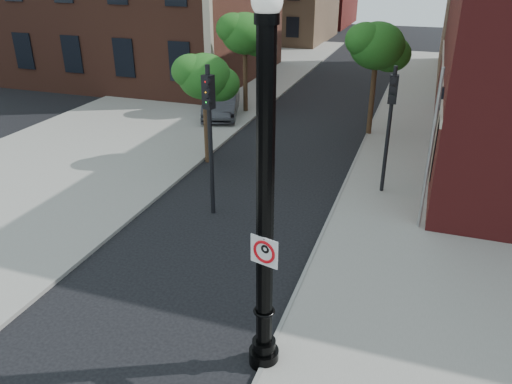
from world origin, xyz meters
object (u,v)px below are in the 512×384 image
at_px(no_parking_sign, 264,251).
at_px(traffic_signal_right, 391,111).
at_px(lamppost, 265,220).
at_px(parked_car, 221,101).
at_px(traffic_signal_left, 209,117).

relative_size(no_parking_sign, traffic_signal_right, 0.13).
xyz_separation_m(lamppost, traffic_signal_right, (1.40, 9.30, -0.33)).
bearing_deg(lamppost, traffic_signal_right, 81.41).
height_order(no_parking_sign, traffic_signal_right, traffic_signal_right).
xyz_separation_m(parked_car, traffic_signal_left, (4.12, -10.64, 2.50)).
height_order(lamppost, parked_car, lamppost).
distance_m(no_parking_sign, traffic_signal_right, 9.58).
relative_size(lamppost, traffic_signal_right, 1.62).
distance_m(no_parking_sign, traffic_signal_left, 7.20).
distance_m(no_parking_sign, parked_car, 18.63).
height_order(no_parking_sign, traffic_signal_left, traffic_signal_left).
xyz_separation_m(traffic_signal_left, traffic_signal_right, (5.15, 3.37, -0.22)).
relative_size(lamppost, parked_car, 1.52).
distance_m(lamppost, traffic_signal_right, 9.41).
bearing_deg(traffic_signal_right, no_parking_sign, -102.14).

